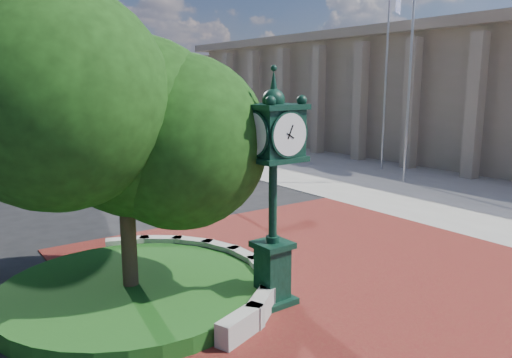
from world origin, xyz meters
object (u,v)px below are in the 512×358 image
(parked_car, at_px, (80,131))
(flagpole_b, at_px, (386,79))
(street_lamp_near, at_px, (119,75))
(flagpole_a, at_px, (410,73))
(post_clock, at_px, (273,180))

(parked_car, relative_size, flagpole_b, 0.41)
(parked_car, relative_size, street_lamp_near, 0.44)
(flagpole_a, height_order, street_lamp_near, flagpole_a)
(flagpole_b, bearing_deg, flagpole_a, -122.50)
(post_clock, bearing_deg, parked_car, 79.93)
(post_clock, relative_size, flagpole_b, 0.52)
(street_lamp_near, bearing_deg, flagpole_b, -66.15)
(post_clock, distance_m, flagpole_b, 19.52)
(parked_car, bearing_deg, street_lamp_near, -104.51)
(flagpole_b, height_order, street_lamp_near, flagpole_b)
(parked_car, height_order, street_lamp_near, street_lamp_near)
(flagpole_a, bearing_deg, street_lamp_near, 106.00)
(flagpole_b, bearing_deg, street_lamp_near, 113.85)
(post_clock, bearing_deg, flagpole_b, 33.27)
(parked_car, xyz_separation_m, street_lamp_near, (1.09, -7.48, 4.90))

